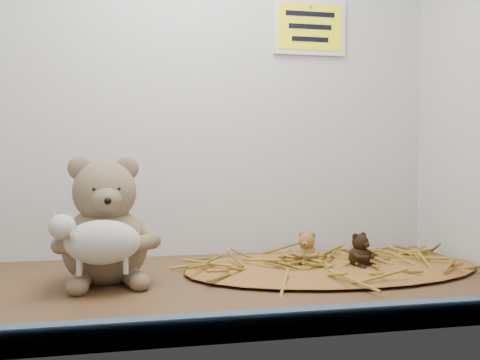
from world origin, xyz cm
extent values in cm
cube|color=#492E19|center=(0.00, 0.00, 0.00)|extent=(120.00, 60.00, 0.40)
cube|color=silver|center=(0.00, 30.00, 45.00)|extent=(120.00, 0.40, 90.00)
cube|color=#3D5874|center=(0.00, -28.80, 1.80)|extent=(119.28, 2.20, 3.60)
ellipsoid|color=brown|center=(28.18, 8.07, 0.61)|extent=(62.63, 36.36, 1.21)
cube|color=#FFF80D|center=(30.00, 29.40, 55.00)|extent=(16.00, 1.20, 11.00)
camera|label=1|loc=(-13.04, -96.29, 24.60)|focal=40.00mm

